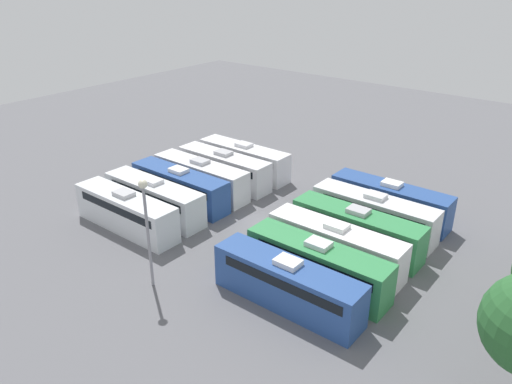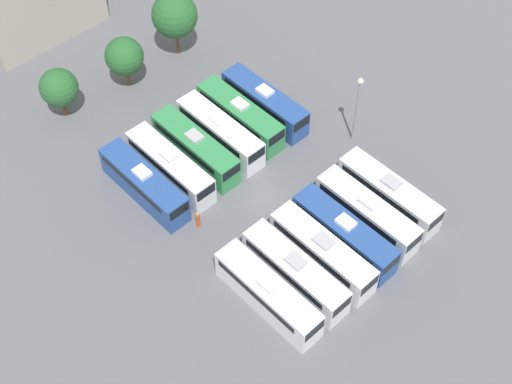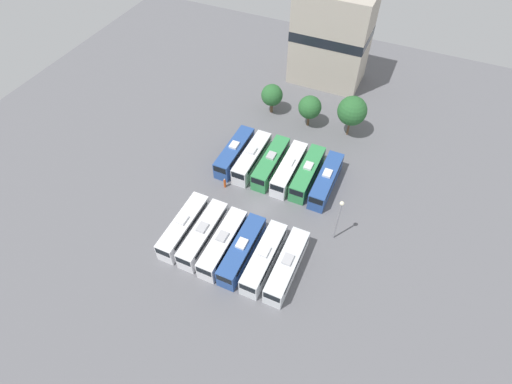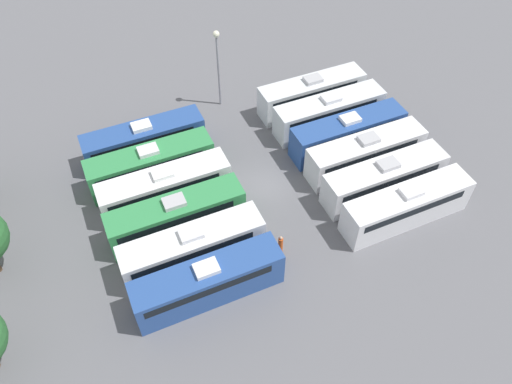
# 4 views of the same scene
# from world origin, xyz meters

# --- Properties ---
(ground_plane) EXTENTS (111.96, 111.96, 0.00)m
(ground_plane) POSITION_xyz_m (0.00, 0.00, 0.00)
(ground_plane) COLOR slate
(bus_0) EXTENTS (2.45, 10.33, 3.40)m
(bus_0) POSITION_xyz_m (-7.58, -8.19, 1.67)
(bus_0) COLOR white
(bus_0) RESTS_ON ground_plane
(bus_1) EXTENTS (2.45, 10.33, 3.40)m
(bus_1) POSITION_xyz_m (-4.50, -8.23, 1.67)
(bus_1) COLOR silver
(bus_1) RESTS_ON ground_plane
(bus_2) EXTENTS (2.45, 10.33, 3.40)m
(bus_2) POSITION_xyz_m (-1.41, -8.42, 1.67)
(bus_2) COLOR silver
(bus_2) RESTS_ON ground_plane
(bus_3) EXTENTS (2.45, 10.33, 3.40)m
(bus_3) POSITION_xyz_m (1.38, -8.36, 1.67)
(bus_3) COLOR #284C93
(bus_3) RESTS_ON ground_plane
(bus_4) EXTENTS (2.45, 10.33, 3.40)m
(bus_4) POSITION_xyz_m (4.49, -8.27, 1.67)
(bus_4) COLOR silver
(bus_4) RESTS_ON ground_plane
(bus_5) EXTENTS (2.45, 10.33, 3.40)m
(bus_5) POSITION_xyz_m (7.62, -8.14, 1.67)
(bus_5) COLOR silver
(bus_5) RESTS_ON ground_plane
(bus_6) EXTENTS (2.45, 10.33, 3.40)m
(bus_6) POSITION_xyz_m (-7.74, 7.95, 1.67)
(bus_6) COLOR #284C93
(bus_6) RESTS_ON ground_plane
(bus_7) EXTENTS (2.45, 10.33, 3.40)m
(bus_7) POSITION_xyz_m (-4.67, 7.96, 1.67)
(bus_7) COLOR silver
(bus_7) RESTS_ON ground_plane
(bus_8) EXTENTS (2.45, 10.33, 3.40)m
(bus_8) POSITION_xyz_m (-1.45, 8.14, 1.67)
(bus_8) COLOR #338C4C
(bus_8) RESTS_ON ground_plane
(bus_9) EXTENTS (2.45, 10.33, 3.40)m
(bus_9) POSITION_xyz_m (1.65, 8.08, 1.67)
(bus_9) COLOR white
(bus_9) RESTS_ON ground_plane
(bus_10) EXTENTS (2.45, 10.33, 3.40)m
(bus_10) POSITION_xyz_m (4.56, 8.39, 1.67)
(bus_10) COLOR #338C4C
(bus_10) RESTS_ON ground_plane
(bus_11) EXTENTS (2.45, 10.33, 3.40)m
(bus_11) POSITION_xyz_m (7.66, 8.09, 1.67)
(bus_11) COLOR #284C93
(bus_11) RESTS_ON ground_plane
(worker_person) EXTENTS (0.36, 0.36, 1.78)m
(worker_person) POSITION_xyz_m (-6.49, 1.88, 0.83)
(worker_person) COLOR #CC4C19
(worker_person) RESTS_ON ground_plane
(light_pole) EXTENTS (0.60, 0.60, 7.86)m
(light_pole) POSITION_xyz_m (11.60, -0.40, 5.33)
(light_pole) COLOR gray
(light_pole) RESTS_ON ground_plane
(tree_0) EXTENTS (3.87, 3.87, 5.63)m
(tree_0) POSITION_xyz_m (-7.14, 21.99, 3.67)
(tree_0) COLOR brown
(tree_0) RESTS_ON ground_plane
(tree_1) EXTENTS (4.01, 4.01, 5.91)m
(tree_1) POSITION_xyz_m (0.26, 21.15, 3.89)
(tree_1) COLOR brown
(tree_1) RESTS_ON ground_plane
(tree_2) EXTENTS (4.92, 4.92, 7.55)m
(tree_2) POSITION_xyz_m (7.38, 21.60, 5.08)
(tree_2) COLOR brown
(tree_2) RESTS_ON ground_plane
(depot_building) EXTENTS (13.81, 9.03, 17.59)m
(depot_building) POSITION_xyz_m (-1.34, 36.50, 8.88)
(depot_building) COLOR #B2A899
(depot_building) RESTS_ON ground_plane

